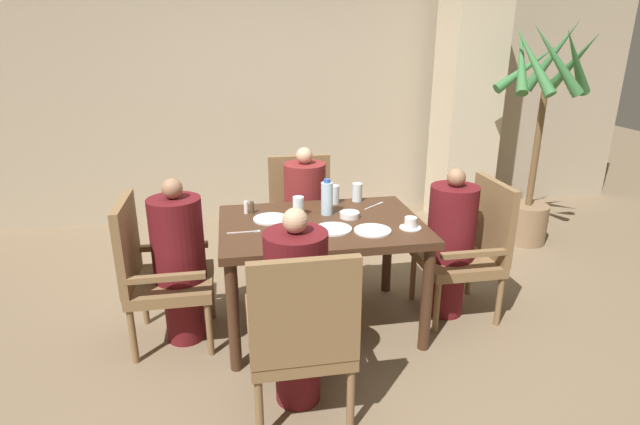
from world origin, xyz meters
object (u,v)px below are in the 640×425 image
Objects in this scene: glass_tall_mid at (298,206)px; glass_tall_far at (357,192)px; chair_near_corner at (301,333)px; plate_dessert_center at (333,229)px; diner_in_far_chair at (305,214)px; glass_tall_near at (334,194)px; bowl_small at (350,215)px; plate_main_right at (271,219)px; diner_in_near_chair at (297,307)px; teacup_with_saucer at (411,224)px; plate_main_left at (373,231)px; diner_in_left_chair at (179,260)px; chair_right_side at (470,246)px; diner_in_right_chair at (450,242)px; potted_palm at (536,151)px; water_bottle at (327,198)px; chair_far_side at (302,214)px; chair_left_side at (155,270)px.

glass_tall_mid is 0.52m from glass_tall_far.
chair_near_corner reaches higher than plate_dessert_center.
diner_in_far_chair is 0.45m from glass_tall_near.
bowl_small is (0.46, 0.91, 0.26)m from chair_near_corner.
glass_tall_near is (0.47, 0.26, 0.06)m from plate_main_right.
diner_in_near_chair is 0.95m from teacup_with_saucer.
plate_main_left is (0.53, 0.64, 0.25)m from chair_near_corner.
diner_in_left_chair is 0.99× the size of diner_in_far_chair.
diner_in_far_chair reaches higher than glass_tall_far.
diner_in_right_chair is (-0.15, 0.00, 0.04)m from chair_right_side.
bowl_small is (-0.32, 0.26, -0.01)m from teacup_with_saucer.
potted_palm is at bearing 21.91° from plate_main_right.
glass_tall_near is at bearing 19.23° from diner_in_left_chair.
chair_near_corner is 7.35× the size of glass_tall_far.
diner_in_near_chair is 0.96m from water_bottle.
plate_main_left is 1.00× the size of plate_main_right.
bowl_small is (-0.69, 0.06, 0.22)m from diner_in_right_chair.
diner_in_right_chair is 1.06m from glass_tall_mid.
water_bottle reaches higher than chair_near_corner.
teacup_with_saucer is at bearing 2.51° from plate_main_left.
plate_main_left is 0.61m from glass_tall_far.
glass_tall_far is at bearing 42.29° from water_bottle.
diner_in_left_chair is 1.79m from diner_in_right_chair.
glass_tall_mid is (-1.17, 0.15, 0.31)m from chair_right_side.
plate_main_right is at bearing 93.32° from chair_near_corner.
plate_dessert_center is at bearing -149.57° from potted_palm.
chair_far_side reaches higher than bowl_small.
chair_near_corner is at bearing -53.26° from diner_in_left_chair.
glass_tall_near is 0.36m from glass_tall_mid.
plate_main_left is (-0.76, -0.21, 0.25)m from chair_right_side.
diner_in_left_chair is at bearing -171.28° from water_bottle.
glass_tall_mid is (-0.17, 0.30, 0.06)m from plate_dessert_center.
potted_palm is (2.44, 1.96, 0.38)m from chair_near_corner.
glass_tall_near is at bearing 157.38° from chair_right_side.
potted_palm reaches higher than diner_in_right_chair.
diner_in_right_chair is 1.35m from diner_in_near_chair.
diner_in_left_chair is at bearing 180.00° from diner_in_right_chair.
diner_in_left_chair is 4.45× the size of water_bottle.
chair_far_side is 3.95× the size of water_bottle.
plate_main_right is at bearing 8.16° from chair_left_side.
diner_in_left_chair reaches higher than chair_near_corner.
chair_right_side is 1.48m from diner_in_near_chair.
diner_in_right_chair is at bearing 9.80° from plate_dessert_center.
chair_far_side reaches higher than plate_dessert_center.
chair_right_side is 7.08× the size of teacup_with_saucer.
diner_in_left_chair reaches higher than glass_tall_mid.
chair_right_side is 1.38m from plate_main_right.
potted_palm reaches higher than glass_tall_mid.
diner_in_left_chair reaches higher than chair_right_side.
chair_far_side and chair_near_corner have the same top height.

